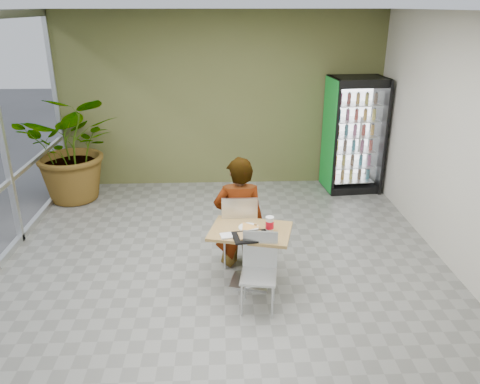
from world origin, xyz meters
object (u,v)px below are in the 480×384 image
soda_cup (270,224)px  seated_woman (239,223)px  dining_table (250,246)px  potted_plant (74,147)px  cafeteria_tray (251,237)px  beverage_fridge (354,135)px  chair_far (239,225)px  chair_near (259,264)px

soda_cup → seated_woman: bearing=122.7°
dining_table → potted_plant: 4.13m
cafeteria_tray → beverage_fridge: bearing=58.3°
dining_table → potted_plant: size_ratio=0.57×
soda_cup → beverage_fridge: size_ratio=0.09×
cafeteria_tray → chair_far: bearing=99.5°
chair_far → seated_woman: bearing=-89.9°
chair_near → beverage_fridge: size_ratio=0.43×
potted_plant → chair_near: bearing=-48.5°
dining_table → soda_cup: soda_cup is taller
cafeteria_tray → beverage_fridge: (2.11, 3.42, 0.28)m
dining_table → cafeteria_tray: bearing=-92.3°
dining_table → chair_far: 0.46m
chair_far → cafeteria_tray: chair_far is taller
soda_cup → beverage_fridge: (1.87, 3.24, 0.21)m
chair_far → dining_table: bearing=104.6°
chair_near → beverage_fridge: (2.03, 3.64, 0.52)m
cafeteria_tray → potted_plant: (-2.88, 3.13, 0.19)m
beverage_fridge → potted_plant: (-4.99, -0.29, -0.09)m
dining_table → chair_near: 0.44m
potted_plant → chair_far: bearing=-41.7°
soda_cup → beverage_fridge: beverage_fridge is taller
cafeteria_tray → potted_plant: size_ratio=0.22×
chair_near → potted_plant: size_ratio=0.47×
chair_far → potted_plant: potted_plant is taller
dining_table → cafeteria_tray: size_ratio=2.59×
cafeteria_tray → beverage_fridge: size_ratio=0.20×
dining_table → soda_cup: (0.23, -0.03, 0.30)m
dining_table → beverage_fridge: (2.10, 3.21, 0.51)m
chair_near → chair_far: bearing=111.5°
seated_woman → potted_plant: (-2.77, 2.42, 0.35)m
chair_near → dining_table: bearing=108.9°
dining_table → beverage_fridge: size_ratio=0.52×
soda_cup → cafeteria_tray: soda_cup is taller
dining_table → chair_near: (0.07, -0.43, -0.01)m
dining_table → seated_woman: bearing=103.1°
soda_cup → beverage_fridge: 3.75m
dining_table → seated_woman: 0.52m
chair_near → soda_cup: bearing=78.3°
dining_table → chair_near: chair_near is taller
dining_table → potted_plant: bearing=134.7°
cafeteria_tray → potted_plant: bearing=132.7°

